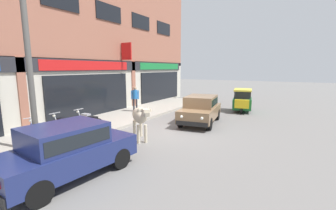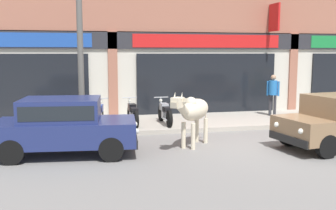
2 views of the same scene
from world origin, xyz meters
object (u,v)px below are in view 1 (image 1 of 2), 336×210
object	(u,v)px
car_1	(201,108)
utility_pole	(30,76)
motorcycle_0	(38,132)
pedestrian	(135,96)
auto_rickshaw	(242,102)
motorcycle_1	(65,126)
motorcycle_2	(88,121)
car_0	(68,148)
cow	(140,116)

from	to	relation	value
car_1	utility_pole	bearing A→B (deg)	155.90
motorcycle_0	utility_pole	bearing A→B (deg)	-122.36
pedestrian	auto_rickshaw	bearing A→B (deg)	-55.80
motorcycle_1	car_1	bearing A→B (deg)	-37.15
motorcycle_0	motorcycle_2	bearing A→B (deg)	-2.93
car_0	motorcycle_1	size ratio (longest dim) A/B	2.06
motorcycle_1	pedestrian	distance (m)	5.61
auto_rickshaw	motorcycle_1	bearing A→B (deg)	151.28
cow	motorcycle_0	xyz separation A→B (m)	(-2.46, 2.91, -0.47)
motorcycle_1	motorcycle_2	xyz separation A→B (m)	(1.10, -0.13, 0.00)
utility_pole	car_0	bearing A→B (deg)	-101.50
motorcycle_1	car_0	bearing A→B (deg)	-124.42
car_1	auto_rickshaw	xyz separation A→B (m)	(4.29, -1.25, -0.15)
auto_rickshaw	pedestrian	world-z (taller)	pedestrian
car_0	auto_rickshaw	bearing A→B (deg)	-10.09
cow	car_1	bearing A→B (deg)	-14.75
auto_rickshaw	cow	bearing A→B (deg)	164.44
motorcycle_2	utility_pole	distance (m)	3.59
car_1	auto_rickshaw	distance (m)	4.47
auto_rickshaw	pedestrian	distance (m)	7.10
cow	auto_rickshaw	world-z (taller)	cow
car_1	utility_pole	size ratio (longest dim) A/B	0.75
cow	utility_pole	xyz separation A→B (m)	(-3.00, 2.06, 1.66)
car_1	motorcycle_2	xyz separation A→B (m)	(-4.13, 3.83, -0.28)
utility_pole	motorcycle_0	bearing A→B (deg)	57.64
car_1	motorcycle_0	xyz separation A→B (m)	(-6.38, 3.95, -0.28)
car_0	motorcycle_0	xyz separation A→B (m)	(1.00, 3.12, -0.28)
cow	pedestrian	world-z (taller)	pedestrian
utility_pole	motorcycle_1	bearing A→B (deg)	27.21
car_1	auto_rickshaw	bearing A→B (deg)	-16.30
car_0	car_1	distance (m)	7.43
pedestrian	utility_pole	world-z (taller)	utility_pole
car_0	motorcycle_2	xyz separation A→B (m)	(3.25, 3.01, -0.28)
cow	car_0	distance (m)	3.47
motorcycle_0	pedestrian	bearing A→B (deg)	5.61
auto_rickshaw	motorcycle_2	xyz separation A→B (m)	(-8.42, 5.09, -0.13)
cow	motorcycle_2	distance (m)	2.85
pedestrian	cow	bearing A→B (deg)	-139.86
car_0	motorcycle_0	size ratio (longest dim) A/B	2.07
car_1	motorcycle_0	distance (m)	7.51
pedestrian	motorcycle_1	bearing A→B (deg)	-173.41
car_0	pedestrian	xyz separation A→B (m)	(7.69, 3.78, 0.32)
motorcycle_1	utility_pole	xyz separation A→B (m)	(-1.69, -0.87, 2.13)
motorcycle_1	motorcycle_2	size ratio (longest dim) A/B	1.00
motorcycle_1	motorcycle_2	bearing A→B (deg)	-6.89
cow	car_1	world-z (taller)	cow
pedestrian	utility_pole	xyz separation A→B (m)	(-7.23, -1.51, 1.54)
pedestrian	car_0	bearing A→B (deg)	-153.83
car_1	motorcycle_2	size ratio (longest dim) A/B	2.08
cow	motorcycle_1	xyz separation A→B (m)	(-1.31, 2.93, -0.47)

